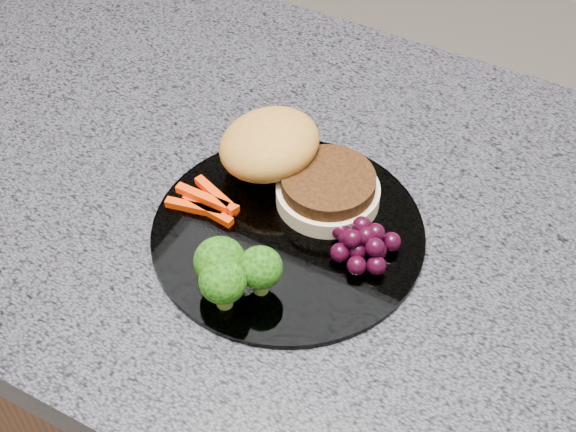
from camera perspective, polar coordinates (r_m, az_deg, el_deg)
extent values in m
cube|color=#504F5A|center=(0.79, 6.24, -1.75)|extent=(1.20, 0.60, 0.04)
cylinder|color=white|center=(0.76, 0.00, -1.17)|extent=(0.26, 0.26, 0.01)
cylinder|color=beige|center=(0.78, 2.85, 1.56)|extent=(0.11, 0.11, 0.02)
cylinder|color=#45260D|center=(0.77, 2.89, 2.42)|extent=(0.10, 0.10, 0.02)
ellipsoid|color=#C17930|center=(0.80, -1.34, 4.76)|extent=(0.11, 0.11, 0.06)
cube|color=#F93904|center=(0.78, -5.46, 1.03)|extent=(0.06, 0.01, 0.01)
cube|color=#F93904|center=(0.78, -5.72, 0.42)|extent=(0.06, 0.02, 0.01)
cube|color=#F93904|center=(0.78, -6.68, 0.60)|extent=(0.06, 0.02, 0.01)
cube|color=#F93904|center=(0.78, -5.14, 1.49)|extent=(0.06, 0.03, 0.01)
cube|color=#F93904|center=(0.78, -6.08, 1.32)|extent=(0.06, 0.01, 0.01)
cylinder|color=olive|center=(0.71, -4.75, -4.48)|extent=(0.02, 0.02, 0.02)
ellipsoid|color=#0A3206|center=(0.69, -4.88, -3.24)|extent=(0.05, 0.05, 0.04)
cylinder|color=olive|center=(0.71, -1.95, -4.81)|extent=(0.01, 0.01, 0.02)
ellipsoid|color=#0A3206|center=(0.69, -1.99, -3.68)|extent=(0.04, 0.04, 0.04)
cylinder|color=olive|center=(0.70, -4.55, -5.79)|extent=(0.01, 0.01, 0.02)
ellipsoid|color=#0A3206|center=(0.68, -4.66, -4.63)|extent=(0.04, 0.04, 0.04)
sphere|color=black|center=(0.73, 4.97, -2.47)|extent=(0.02, 0.02, 0.02)
sphere|color=black|center=(0.74, 6.35, -2.46)|extent=(0.02, 0.02, 0.02)
sphere|color=black|center=(0.75, 5.93, -1.48)|extent=(0.02, 0.02, 0.02)
sphere|color=black|center=(0.74, 4.26, -1.55)|extent=(0.02, 0.02, 0.02)
sphere|color=black|center=(0.73, 3.71, -2.62)|extent=(0.02, 0.02, 0.02)
sphere|color=black|center=(0.72, 4.91, -3.52)|extent=(0.02, 0.02, 0.02)
sphere|color=black|center=(0.72, 6.31, -3.51)|extent=(0.02, 0.02, 0.02)
sphere|color=black|center=(0.74, 7.37, -1.82)|extent=(0.02, 0.02, 0.02)
sphere|color=black|center=(0.75, 3.77, -1.02)|extent=(0.02, 0.02, 0.02)
sphere|color=black|center=(0.73, 5.58, -1.41)|extent=(0.02, 0.02, 0.02)
sphere|color=black|center=(0.73, 4.61, -1.60)|extent=(0.02, 0.02, 0.02)
sphere|color=black|center=(0.72, 6.20, -2.20)|extent=(0.02, 0.02, 0.02)
sphere|color=black|center=(0.74, 5.27, -0.67)|extent=(0.02, 0.02, 0.02)
sphere|color=black|center=(0.73, 6.24, -1.17)|extent=(0.02, 0.02, 0.02)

